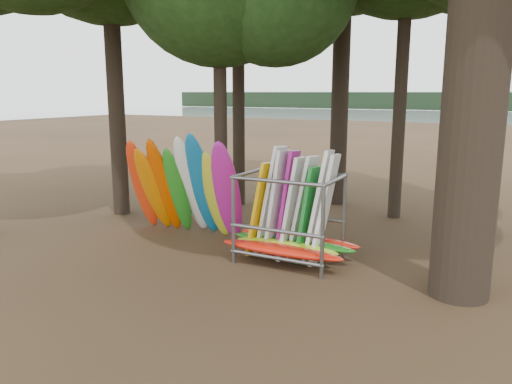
% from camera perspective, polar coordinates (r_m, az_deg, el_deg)
% --- Properties ---
extents(ground, '(120.00, 120.00, 0.00)m').
position_cam_1_polar(ground, '(12.43, -2.72, -7.61)').
color(ground, '#47331E').
rests_on(ground, ground).
extents(lake, '(160.00, 160.00, 0.00)m').
position_cam_1_polar(lake, '(70.49, 22.99, 7.20)').
color(lake, gray).
rests_on(lake, ground).
extents(far_shore, '(160.00, 4.00, 4.00)m').
position_cam_1_polar(far_shore, '(120.29, 25.21, 9.34)').
color(far_shore, black).
rests_on(far_shore, ground).
extents(kayak_row, '(3.72, 1.83, 3.13)m').
position_cam_1_polar(kayak_row, '(14.16, -8.08, 0.39)').
color(kayak_row, red).
rests_on(kayak_row, ground).
extents(storage_rack, '(3.23, 1.58, 2.78)m').
position_cam_1_polar(storage_rack, '(12.01, 3.89, -3.33)').
color(storage_rack, slate).
rests_on(storage_rack, ground).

